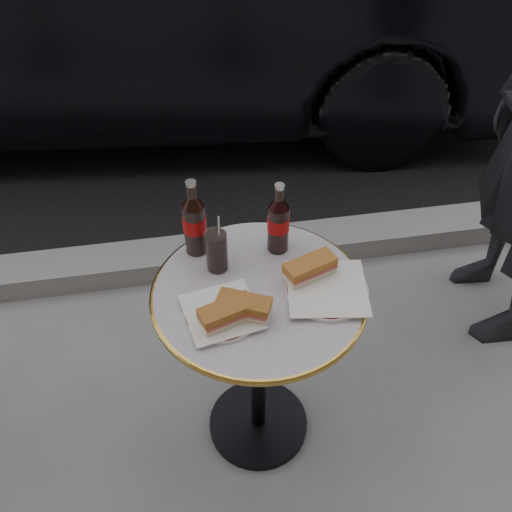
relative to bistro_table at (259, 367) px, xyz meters
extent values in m
plane|color=gray|center=(0.00, 0.00, -0.37)|extent=(80.00, 80.00, 0.00)
cube|color=gray|center=(0.00, 0.90, -0.32)|extent=(40.00, 0.20, 0.12)
cylinder|color=white|center=(-0.12, -0.07, 0.37)|extent=(0.21, 0.21, 0.01)
cylinder|color=white|center=(0.19, -0.04, 0.37)|extent=(0.30, 0.30, 0.01)
cube|color=#A46229|center=(-0.11, -0.10, 0.40)|extent=(0.16, 0.11, 0.05)
cube|color=#A06128|center=(-0.06, -0.09, 0.40)|extent=(0.16, 0.12, 0.05)
cube|color=#B36A2D|center=(0.15, 0.02, 0.41)|extent=(0.17, 0.12, 0.05)
cylinder|color=black|center=(-0.10, 0.11, 0.43)|extent=(0.07, 0.07, 0.13)
camera|label=1|loc=(-0.20, -1.09, 1.55)|focal=40.00mm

